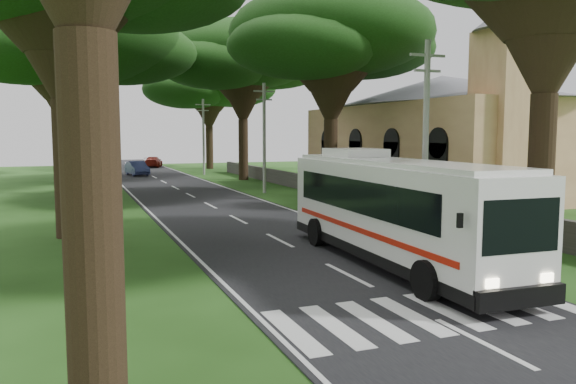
{
  "coord_description": "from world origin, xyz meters",
  "views": [
    {
      "loc": [
        -7.78,
        -12.99,
        4.31
      ],
      "look_at": [
        -0.39,
        6.03,
        2.2
      ],
      "focal_mm": 35.0,
      "sensor_mm": 36.0,
      "label": 1
    }
  ],
  "objects_px": {
    "pole_near": "(426,137)",
    "distant_car_c": "(153,162)",
    "pole_mid": "(264,136)",
    "coach_bus": "(392,208)",
    "pole_far": "(203,135)",
    "distant_car_b": "(137,168)",
    "church": "(443,126)",
    "pedestrian": "(107,248)"
  },
  "relations": [
    {
      "from": "distant_car_c",
      "to": "church",
      "type": "bearing_deg",
      "value": 127.06
    },
    {
      "from": "distant_car_c",
      "to": "coach_bus",
      "type": "bearing_deg",
      "value": 105.58
    },
    {
      "from": "distant_car_b",
      "to": "distant_car_c",
      "type": "relative_size",
      "value": 0.96
    },
    {
      "from": "pole_mid",
      "to": "distant_car_c",
      "type": "bearing_deg",
      "value": 95.14
    },
    {
      "from": "pole_mid",
      "to": "pole_far",
      "type": "distance_m",
      "value": 20.0
    },
    {
      "from": "pole_near",
      "to": "distant_car_c",
      "type": "bearing_deg",
      "value": 93.29
    },
    {
      "from": "church",
      "to": "distant_car_b",
      "type": "height_order",
      "value": "church"
    },
    {
      "from": "distant_car_c",
      "to": "pedestrian",
      "type": "distance_m",
      "value": 57.35
    },
    {
      "from": "distant_car_c",
      "to": "pedestrian",
      "type": "height_order",
      "value": "pedestrian"
    },
    {
      "from": "pedestrian",
      "to": "pole_mid",
      "type": "bearing_deg",
      "value": -24.96
    },
    {
      "from": "distant_car_b",
      "to": "distant_car_c",
      "type": "height_order",
      "value": "distant_car_b"
    },
    {
      "from": "pole_mid",
      "to": "coach_bus",
      "type": "bearing_deg",
      "value": -98.42
    },
    {
      "from": "coach_bus",
      "to": "pole_mid",
      "type": "bearing_deg",
      "value": 83.84
    },
    {
      "from": "church",
      "to": "pole_near",
      "type": "distance_m",
      "value": 19.88
    },
    {
      "from": "pole_near",
      "to": "pedestrian",
      "type": "relative_size",
      "value": 4.99
    },
    {
      "from": "coach_bus",
      "to": "distant_car_c",
      "type": "xyz_separation_m",
      "value": [
        0.23,
        58.68,
        -1.16
      ]
    },
    {
      "from": "pole_mid",
      "to": "pole_far",
      "type": "bearing_deg",
      "value": 90.0
    },
    {
      "from": "pedestrian",
      "to": "pole_near",
      "type": "bearing_deg",
      "value": -79.63
    },
    {
      "from": "pole_mid",
      "to": "coach_bus",
      "type": "distance_m",
      "value": 23.5
    },
    {
      "from": "coach_bus",
      "to": "distant_car_b",
      "type": "xyz_separation_m",
      "value": [
        -3.4,
        44.27,
        -1.1
      ]
    },
    {
      "from": "pole_mid",
      "to": "distant_car_b",
      "type": "bearing_deg",
      "value": 107.89
    },
    {
      "from": "pole_mid",
      "to": "distant_car_c",
      "type": "xyz_separation_m",
      "value": [
        -3.19,
        35.54,
        -3.47
      ]
    },
    {
      "from": "pole_far",
      "to": "distant_car_c",
      "type": "height_order",
      "value": "pole_far"
    },
    {
      "from": "pedestrian",
      "to": "coach_bus",
      "type": "bearing_deg",
      "value": -97.63
    },
    {
      "from": "pole_far",
      "to": "distant_car_b",
      "type": "distance_m",
      "value": 7.71
    },
    {
      "from": "pole_near",
      "to": "distant_car_b",
      "type": "height_order",
      "value": "pole_near"
    },
    {
      "from": "pole_near",
      "to": "pole_far",
      "type": "height_order",
      "value": "same"
    },
    {
      "from": "pole_mid",
      "to": "distant_car_b",
      "type": "distance_m",
      "value": 22.47
    },
    {
      "from": "church",
      "to": "pole_near",
      "type": "height_order",
      "value": "church"
    },
    {
      "from": "church",
      "to": "pedestrian",
      "type": "bearing_deg",
      "value": -146.05
    },
    {
      "from": "pole_far",
      "to": "pedestrian",
      "type": "distance_m",
      "value": 43.02
    },
    {
      "from": "pole_near",
      "to": "distant_car_c",
      "type": "relative_size",
      "value": 1.7
    },
    {
      "from": "pole_far",
      "to": "pole_near",
      "type": "bearing_deg",
      "value": -90.0
    },
    {
      "from": "pole_near",
      "to": "pole_mid",
      "type": "relative_size",
      "value": 1.0
    },
    {
      "from": "church",
      "to": "coach_bus",
      "type": "bearing_deg",
      "value": -130.2
    },
    {
      "from": "coach_bus",
      "to": "pedestrian",
      "type": "distance_m",
      "value": 9.21
    },
    {
      "from": "church",
      "to": "pedestrian",
      "type": "height_order",
      "value": "church"
    },
    {
      "from": "pole_near",
      "to": "church",
      "type": "bearing_deg",
      "value": 51.5
    },
    {
      "from": "pole_near",
      "to": "distant_car_b",
      "type": "distance_m",
      "value": 41.84
    },
    {
      "from": "distant_car_c",
      "to": "pedestrian",
      "type": "xyz_separation_m",
      "value": [
        -9.14,
        -56.62,
        0.09
      ]
    },
    {
      "from": "distant_car_b",
      "to": "distant_car_c",
      "type": "distance_m",
      "value": 14.85
    },
    {
      "from": "pole_mid",
      "to": "distant_car_c",
      "type": "relative_size",
      "value": 1.7
    }
  ]
}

